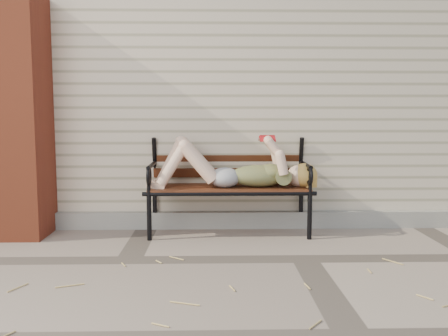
{
  "coord_description": "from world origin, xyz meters",
  "views": [
    {
      "loc": [
        -0.66,
        -3.45,
        1.04
      ],
      "look_at": [
        -0.56,
        0.7,
        0.58
      ],
      "focal_mm": 40.0,
      "sensor_mm": 36.0,
      "label": 1
    }
  ],
  "objects": [
    {
      "name": "ground",
      "position": [
        0.0,
        0.0,
        0.0
      ],
      "size": [
        80.0,
        80.0,
        0.0
      ],
      "primitive_type": "plane",
      "color": "gray",
      "rests_on": "ground"
    },
    {
      "name": "house_wall",
      "position": [
        0.0,
        3.0,
        1.5
      ],
      "size": [
        8.0,
        4.0,
        3.0
      ],
      "primitive_type": "cube",
      "color": "beige",
      "rests_on": "ground"
    },
    {
      "name": "foundation_strip",
      "position": [
        0.0,
        0.97,
        0.07
      ],
      "size": [
        8.0,
        0.1,
        0.15
      ],
      "primitive_type": "cube",
      "color": "#9B978C",
      "rests_on": "ground"
    },
    {
      "name": "brick_pillar",
      "position": [
        -2.3,
        0.75,
        1.0
      ],
      "size": [
        0.5,
        0.5,
        2.0
      ],
      "primitive_type": "cube",
      "color": "#A24024",
      "rests_on": "ground"
    },
    {
      "name": "garden_bench",
      "position": [
        -0.52,
        0.84,
        0.54
      ],
      "size": [
        1.49,
        0.59,
        0.96
      ],
      "color": "black",
      "rests_on": "ground"
    },
    {
      "name": "reading_woman",
      "position": [
        -0.5,
        0.73,
        0.57
      ],
      "size": [
        1.41,
        0.32,
        0.44
      ],
      "color": "#092F40",
      "rests_on": "ground"
    },
    {
      "name": "straw_scatter",
      "position": [
        -0.71,
        -0.64,
        0.01
      ],
      "size": [
        2.72,
        1.68,
        0.01
      ],
      "color": "tan",
      "rests_on": "ground"
    }
  ]
}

